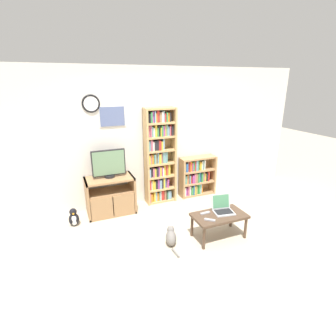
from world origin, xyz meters
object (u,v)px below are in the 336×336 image
Objects in this scene: penguin_figurine at (74,218)px; laptop at (222,208)px; coffee_table at (219,217)px; bookshelf_tall at (159,157)px; remote_near_laptop at (210,220)px; television at (109,164)px; tv_stand at (111,196)px; bookshelf_short at (195,176)px; cat at (171,237)px; remote_far_from_laptop at (205,213)px.

laptop is at bearing -28.05° from penguin_figurine.
laptop reaches higher than coffee_table.
remote_near_laptop is at bearing -84.62° from bookshelf_tall.
coffee_table is 2.41m from penguin_figurine.
penguin_figurine is (-0.69, -0.25, -0.80)m from television.
bookshelf_short reaches higher than tv_stand.
laptop is (1.49, -1.36, 0.11)m from tv_stand.
cat is (-0.53, 0.21, -0.28)m from remote_near_laptop.
laptop reaches higher than penguin_figurine.
tv_stand is 0.73m from penguin_figurine.
penguin_figurine is at bearing 149.32° from coffee_table.
penguin_figurine is at bearing 95.39° from remote_near_laptop.
tv_stand is 2.47× the size of laptop.
bookshelf_tall is at bearing 103.85° from coffee_table.
tv_stand is 1.48m from cat.
remote_near_laptop is 0.92× the size of remote_far_from_laptop.
television reaches higher than bookshelf_short.
bookshelf_short reaches higher than penguin_figurine.
coffee_table is at bearing -133.56° from laptop.
tv_stand is 2.72× the size of penguin_figurine.
remote_far_from_laptop is (-0.62, -1.47, -0.01)m from bookshelf_short.
television is at bearing 69.68° from tv_stand.
remote_far_from_laptop is at bearing -82.26° from bookshelf_tall.
television is 1.71m from cat.
tv_stand is at bearing -141.20° from remote_far_from_laptop.
television reaches higher than cat.
remote_near_laptop is at bearing -157.01° from coffee_table.
tv_stand is 1.17m from bookshelf_tall.
television reaches higher than laptop.
bookshelf_tall is at bearing 46.58° from remote_near_laptop.
penguin_figurine is at bearing 161.80° from laptop.
television reaches higher than tv_stand.
television is at bearing 146.28° from laptop.
remote_near_laptop is (1.16, -1.53, 0.06)m from tv_stand.
remote_near_laptop is at bearing -53.94° from television.
laptop reaches higher than remote_near_laptop.
laptop is at bearing -72.07° from bookshelf_tall.
cat is 1.72m from penguin_figurine.
bookshelf_tall is at bearing -175.71° from remote_far_from_laptop.
laptop is (0.49, -1.51, -0.47)m from bookshelf_tall.
laptop is 0.71× the size of cat.
tv_stand is 1.04× the size of coffee_table.
cat is 1.55× the size of penguin_figurine.
bookshelf_tall is 1.57m from remote_far_from_laptop.
coffee_table is at bearing -25.81° from remote_near_laptop.
cat is (-0.76, 0.11, -0.22)m from coffee_table.
tv_stand is 1.83m from bookshelf_short.
remote_far_from_laptop is 0.33× the size of cat.
penguin_figurine is (-2.49, -0.35, -0.27)m from bookshelf_short.
coffee_table reaches higher than penguin_figurine.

